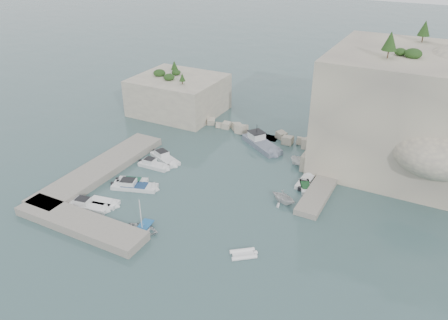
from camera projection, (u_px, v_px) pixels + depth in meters
The scene contains 23 objects.
ground at pixel (203, 198), 58.71m from camera, with size 400.00×400.00×0.00m, color #3F5D5F.
cliff_east at pixel (419, 113), 63.23m from camera, with size 26.00×22.00×17.00m, color beige.
cliff_terrace at pixel (335, 156), 66.84m from camera, with size 8.00×10.00×2.50m, color beige.
outcrop_west at pixel (179, 95), 84.85m from camera, with size 16.00×14.00×7.00m, color beige.
quay_west at pixel (101, 169), 64.67m from camera, with size 5.00×24.00×1.10m, color #9E9689.
quay_south at pixel (80, 223), 52.80m from camera, with size 18.00×4.00×1.10m, color #9E9689.
ledge_east at pixel (323, 186), 60.77m from camera, with size 3.00×16.00×0.80m, color #9E9689.
breakwater at pixel (262, 132), 75.99m from camera, with size 28.00×3.00×1.40m, color beige.
motorboat_a at pixel (165, 160), 68.37m from camera, with size 6.56×1.95×1.40m, color silver, non-canonical shape.
motorboat_b at pixel (154, 167), 66.38m from camera, with size 5.31×1.74×1.40m, color silver, non-canonical shape.
motorboat_c at pixel (133, 183), 62.22m from camera, with size 4.70×1.71×0.70m, color silver, non-canonical shape.
motorboat_d at pixel (135, 188), 60.93m from camera, with size 6.94×2.07×1.40m, color white, non-canonical shape.
motorboat_e at pixel (104, 204), 57.37m from camera, with size 4.38×1.79×0.70m, color white, non-canonical shape.
motorboat_f at pixel (89, 208), 56.63m from camera, with size 6.06×1.80×1.40m, color white, non-canonical shape.
rowboat at pixel (143, 232), 52.22m from camera, with size 2.95×4.13×0.86m, color white.
inflatable_dinghy at pixel (243, 255), 48.40m from camera, with size 3.10×1.50×0.44m, color white, non-canonical shape.
tender_east_a at pixel (283, 202), 57.82m from camera, with size 3.14×3.64×1.92m, color silver.
tender_east_b at pixel (305, 189), 60.83m from camera, with size 4.04×1.38×0.70m, color white, non-canonical shape.
tender_east_c at pixel (305, 183), 62.10m from camera, with size 4.84×1.57×0.70m, color silver, non-canonical shape.
tender_east_d at pixel (304, 166), 66.60m from camera, with size 1.61×4.27×1.65m, color white.
work_boat at pixel (262, 147), 72.57m from camera, with size 9.19×2.71×2.20m, color slate, non-canonical shape.
rowboat_mast at pixel (141, 214), 51.03m from camera, with size 0.10×0.10×4.20m, color white.
vegetation at pixel (395, 41), 62.04m from camera, with size 53.48×13.88×13.40m.
Camera 1 is at (25.54, -42.46, 32.03)m, focal length 35.00 mm.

